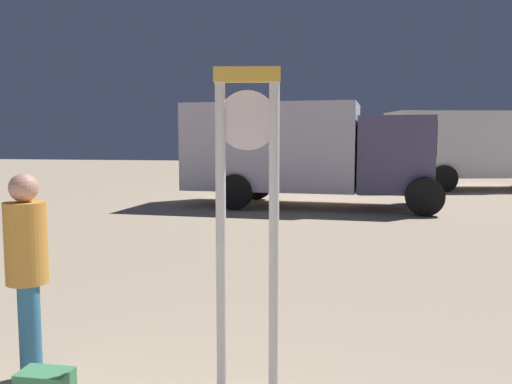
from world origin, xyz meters
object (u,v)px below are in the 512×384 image
object	(u,v)px
standing_clock	(247,200)
person_near_clock	(27,267)
box_truck_far	(470,146)
box_truck_near	(302,149)

from	to	relation	value
standing_clock	person_near_clock	xyz separation A→B (m)	(-1.64, -0.06, -0.53)
person_near_clock	box_truck_far	size ratio (longest dim) A/B	0.24
box_truck_far	standing_clock	bearing A→B (deg)	-106.48
standing_clock	box_truck_near	world-z (taller)	box_truck_near
box_truck_near	person_near_clock	bearing A→B (deg)	-95.72
standing_clock	box_truck_far	size ratio (longest dim) A/B	0.36
box_truck_near	box_truck_far	xyz separation A→B (m)	(5.45, 5.80, 0.01)
standing_clock	box_truck_near	distance (m)	10.74
person_near_clock	box_truck_near	world-z (taller)	box_truck_near
person_near_clock	box_truck_far	xyz separation A→B (m)	(6.53, 16.59, 0.64)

